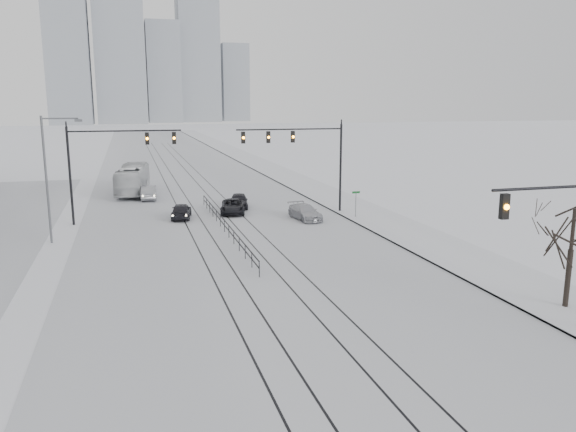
# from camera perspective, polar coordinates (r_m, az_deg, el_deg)

# --- Properties ---
(road) EXTENTS (22.00, 260.00, 0.02)m
(road) POSITION_cam_1_polar(r_m,az_deg,el_deg) (73.19, -10.39, 3.53)
(road) COLOR silver
(road) RESTS_ON ground
(sidewalk_east) EXTENTS (5.00, 260.00, 0.16)m
(sidewalk_east) POSITION_cam_1_polar(r_m,az_deg,el_deg) (75.66, -0.14, 4.03)
(sidewalk_east) COLOR silver
(sidewalk_east) RESTS_ON ground
(curb) EXTENTS (0.10, 260.00, 0.12)m
(curb) POSITION_cam_1_polar(r_m,az_deg,el_deg) (75.04, -1.95, 3.95)
(curb) COLOR gray
(curb) RESTS_ON ground
(tram_rails) EXTENTS (5.30, 180.00, 0.01)m
(tram_rails) POSITION_cam_1_polar(r_m,az_deg,el_deg) (53.56, -8.25, 0.74)
(tram_rails) COLOR black
(tram_rails) RESTS_ON ground
(skyline) EXTENTS (96.00, 48.00, 72.00)m
(skyline) POSITION_cam_1_polar(r_m,az_deg,el_deg) (286.82, -14.00, 15.31)
(skyline) COLOR #9298A0
(skyline) RESTS_ON ground
(traffic_mast_ne) EXTENTS (9.60, 0.37, 8.00)m
(traffic_mast_ne) POSITION_cam_1_polar(r_m,az_deg,el_deg) (49.70, 1.77, 6.71)
(traffic_mast_ne) COLOR black
(traffic_mast_ne) RESTS_ON ground
(traffic_mast_nw) EXTENTS (9.10, 0.37, 8.00)m
(traffic_mast_nw) POSITION_cam_1_polar(r_m,az_deg,el_deg) (48.41, -17.87, 5.81)
(traffic_mast_nw) COLOR black
(traffic_mast_nw) RESTS_ON ground
(street_light_west) EXTENTS (2.73, 0.25, 9.00)m
(street_light_west) POSITION_cam_1_polar(r_m,az_deg,el_deg) (42.78, -23.01, 4.28)
(street_light_west) COLOR #595B60
(street_light_west) RESTS_ON ground
(bare_tree) EXTENTS (4.40, 4.40, 6.10)m
(bare_tree) POSITION_cam_1_polar(r_m,az_deg,el_deg) (29.70, 27.06, -0.29)
(bare_tree) COLOR black
(bare_tree) RESTS_ON ground
(median_fence) EXTENTS (0.06, 24.00, 1.00)m
(median_fence) POSITION_cam_1_polar(r_m,az_deg,el_deg) (43.77, -6.48, -0.95)
(median_fence) COLOR black
(median_fence) RESTS_ON ground
(street_sign) EXTENTS (0.70, 0.06, 2.40)m
(street_sign) POSITION_cam_1_polar(r_m,az_deg,el_deg) (48.69, 6.91, 1.60)
(street_sign) COLOR #595B60
(street_sign) RESTS_ON ground
(sedan_sb_inner) EXTENTS (2.25, 4.19, 1.36)m
(sedan_sb_inner) POSITION_cam_1_polar(r_m,az_deg,el_deg) (49.32, -10.79, 0.51)
(sedan_sb_inner) COLOR black
(sedan_sb_inner) RESTS_ON ground
(sedan_sb_outer) EXTENTS (1.73, 4.42, 1.43)m
(sedan_sb_outer) POSITION_cam_1_polar(r_m,az_deg,el_deg) (59.85, -13.96, 2.32)
(sedan_sb_outer) COLOR #999BA1
(sedan_sb_outer) RESTS_ON ground
(sedan_nb_front) EXTENTS (3.01, 4.91, 1.27)m
(sedan_nb_front) POSITION_cam_1_polar(r_m,az_deg,el_deg) (51.04, -5.62, 0.97)
(sedan_nb_front) COLOR black
(sedan_nb_front) RESTS_ON ground
(sedan_nb_right) EXTENTS (2.29, 4.57, 1.27)m
(sedan_nb_right) POSITION_cam_1_polar(r_m,az_deg,el_deg) (48.14, 1.75, 0.39)
(sedan_nb_right) COLOR #B4B6BD
(sedan_nb_right) RESTS_ON ground
(sedan_nb_far) EXTENTS (2.29, 4.23, 1.37)m
(sedan_nb_far) POSITION_cam_1_polar(r_m,az_deg,el_deg) (53.64, -4.99, 1.55)
(sedan_nb_far) COLOR black
(sedan_nb_far) RESTS_ON ground
(box_truck) EXTENTS (4.00, 11.35, 3.10)m
(box_truck) POSITION_cam_1_polar(r_m,az_deg,el_deg) (64.22, -15.49, 3.60)
(box_truck) COLOR silver
(box_truck) RESTS_ON ground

